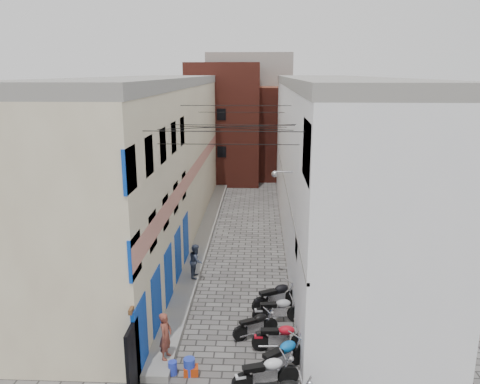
# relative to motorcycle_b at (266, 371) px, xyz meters

# --- Properties ---
(plinth) EXTENTS (0.90, 26.00, 0.25)m
(plinth) POSITION_rel_motorcycle_b_xyz_m (-3.43, 13.08, -0.48)
(plinth) COLOR gray
(plinth) RESTS_ON ground
(building_left) EXTENTS (5.10, 27.00, 9.00)m
(building_left) POSITION_rel_motorcycle_b_xyz_m (-6.36, 13.03, 3.89)
(building_left) COLOR #C2B292
(building_left) RESTS_ON ground
(building_right) EXTENTS (5.94, 26.00, 9.00)m
(building_right) POSITION_rel_motorcycle_b_xyz_m (3.62, 13.08, 3.90)
(building_right) COLOR white
(building_right) RESTS_ON ground
(building_far_brick_left) EXTENTS (6.00, 6.00, 10.00)m
(building_far_brick_left) POSITION_rel_motorcycle_b_xyz_m (-3.38, 28.08, 4.40)
(building_far_brick_left) COLOR maroon
(building_far_brick_left) RESTS_ON ground
(building_far_brick_right) EXTENTS (5.00, 6.00, 8.00)m
(building_far_brick_right) POSITION_rel_motorcycle_b_xyz_m (1.62, 30.08, 3.40)
(building_far_brick_right) COLOR maroon
(building_far_brick_right) RESTS_ON ground
(building_far_concrete) EXTENTS (8.00, 5.00, 11.00)m
(building_far_concrete) POSITION_rel_motorcycle_b_xyz_m (-1.38, 34.08, 4.90)
(building_far_concrete) COLOR gray
(building_far_concrete) RESTS_ON ground
(far_shopfront) EXTENTS (2.00, 0.30, 2.40)m
(far_shopfront) POSITION_rel_motorcycle_b_xyz_m (-1.38, 25.28, 0.60)
(far_shopfront) COLOR black
(far_shopfront) RESTS_ON ground
(overhead_wires) EXTENTS (5.80, 13.02, 1.32)m
(overhead_wires) POSITION_rel_motorcycle_b_xyz_m (-1.38, 7.72, 6.52)
(overhead_wires) COLOR black
(overhead_wires) RESTS_ON ground
(motorcycle_b) EXTENTS (2.19, 1.25, 1.21)m
(motorcycle_b) POSITION_rel_motorcycle_b_xyz_m (0.00, 0.00, 0.00)
(motorcycle_b) COLOR silver
(motorcycle_b) RESTS_ON ground
(motorcycle_c) EXTENTS (2.06, 1.85, 1.22)m
(motorcycle_c) POSITION_rel_motorcycle_b_xyz_m (0.52, 0.84, 0.01)
(motorcycle_c) COLOR #0B5BAB
(motorcycle_c) RESTS_ON ground
(motorcycle_d) EXTENTS (1.99, 0.72, 1.13)m
(motorcycle_d) POSITION_rel_motorcycle_b_xyz_m (0.51, 2.04, -0.04)
(motorcycle_d) COLOR #AD0C1B
(motorcycle_d) RESTS_ON ground
(motorcycle_e) EXTENTS (1.84, 1.34, 1.03)m
(motorcycle_e) POSITION_rel_motorcycle_b_xyz_m (-0.34, 2.87, -0.09)
(motorcycle_e) COLOR black
(motorcycle_e) RESTS_ON ground
(motorcycle_f) EXTENTS (2.03, 0.90, 1.14)m
(motorcycle_f) POSITION_rel_motorcycle_b_xyz_m (0.49, 3.91, -0.04)
(motorcycle_f) COLOR #9D9DA1
(motorcycle_f) RESTS_ON ground
(motorcycle_g) EXTENTS (2.22, 1.63, 1.25)m
(motorcycle_g) POSITION_rel_motorcycle_b_xyz_m (0.46, 4.91, 0.02)
(motorcycle_g) COLOR black
(motorcycle_g) RESTS_ON ground
(person_a) EXTENTS (0.48, 0.64, 1.58)m
(person_a) POSITION_rel_motorcycle_b_xyz_m (-3.22, 1.08, 0.44)
(person_a) COLOR brown
(person_a) RESTS_ON plinth
(person_b) EXTENTS (0.59, 0.76, 1.55)m
(person_b) POSITION_rel_motorcycle_b_xyz_m (-3.09, 7.31, 0.42)
(person_b) COLOR #3A4357
(person_b) RESTS_ON plinth
(water_jug_near) EXTENTS (0.45, 0.45, 0.56)m
(water_jug_near) POSITION_rel_motorcycle_b_xyz_m (-2.40, 0.58, -0.32)
(water_jug_near) COLOR #233AB2
(water_jug_near) RESTS_ON ground
(water_jug_far) EXTENTS (0.35, 0.35, 0.44)m
(water_jug_far) POSITION_rel_motorcycle_b_xyz_m (-2.93, 0.58, -0.38)
(water_jug_far) COLOR #263BC1
(water_jug_far) RESTS_ON ground
(red_crate) EXTENTS (0.49, 0.40, 0.28)m
(red_crate) POSITION_rel_motorcycle_b_xyz_m (-2.35, 0.58, -0.46)
(red_crate) COLOR #B2340C
(red_crate) RESTS_ON ground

